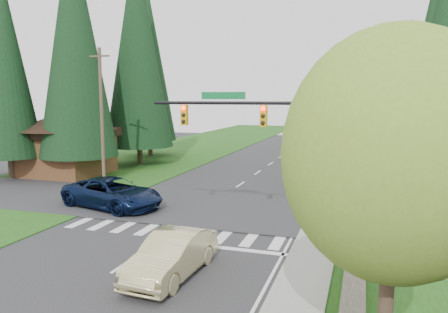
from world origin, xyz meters
The scene contains 34 objects.
ground centered at (0.00, 0.00, 0.00)m, with size 120.00×120.00×0.00m, color #28282B.
grass_east centered at (13.00, 20.00, 0.03)m, with size 14.00×110.00×0.06m, color #224111.
grass_west centered at (-13.00, 20.00, 0.03)m, with size 14.00×110.00×0.06m, color #224111.
cross_street centered at (0.00, 8.00, 0.00)m, with size 120.00×8.00×0.10m, color #28282B.
sidewalk_east centered at (6.90, 22.00, 0.07)m, with size 1.80×80.00×0.13m, color gray.
curb_east centered at (6.05, 22.00, 0.07)m, with size 0.20×80.00×0.13m, color gray.
stone_wall_south centered at (8.60, -3.00, 0.35)m, with size 0.70×14.00×0.70m, color #4C4438.
stone_wall_north centered at (8.60, 30.00, 0.35)m, with size 0.70×40.00×0.70m, color #4C4438.
traffic_signal centered at (4.37, 4.50, 4.98)m, with size 8.70×0.37×6.80m.
brown_building centered at (-15.00, 15.00, 3.14)m, with size 8.40×8.40×5.40m.
utility_pole centered at (-9.50, 12.00, 5.14)m, with size 1.60×0.24×10.00m.
decid_tree_0 centered at (9.20, 14.00, 5.60)m, with size 4.80×4.80×8.37m.
decid_tree_1 centered at (9.30, 21.00, 5.80)m, with size 5.20×5.20×8.80m.
decid_tree_2 centered at (9.10, 28.00, 5.93)m, with size 5.00×5.00×8.82m.
decid_tree_3 centered at (9.20, 35.00, 5.66)m, with size 5.00×5.00×8.55m.
decid_tree_4 centered at (9.30, 42.00, 6.06)m, with size 5.40×5.40×9.18m.
decid_tree_5 centered at (9.10, 49.00, 5.53)m, with size 4.80×4.80×8.30m.
decid_tree_6 centered at (9.20, 56.00, 5.86)m, with size 5.20×5.20×8.86m.
decid_tree_south centered at (9.30, -6.00, 5.27)m, with size 4.60×4.60×7.92m.
conifer_w_a centered at (-13.00, 14.00, 10.79)m, with size 6.12×6.12×19.80m.
conifer_w_b centered at (-16.00, 18.00, 9.79)m, with size 5.44×5.44×17.80m.
conifer_w_c centered at (-12.00, 22.00, 11.29)m, with size 6.46×6.46×20.80m.
conifer_w_d centered at (-18.00, 12.00, 9.29)m, with size 5.10×5.10×16.80m.
conifer_w_e centered at (-14.00, 28.00, 10.29)m, with size 5.78×5.78×18.80m.
conifer_e_a centered at (14.00, 20.00, 9.79)m, with size 5.44×5.44×17.80m.
conifer_e_b centered at (15.00, 34.00, 10.79)m, with size 6.12×6.12×19.80m.
conifer_e_c centered at (14.00, 48.00, 9.29)m, with size 5.10×5.10×16.80m.
sedan_champagne centered at (2.25, -1.62, 0.79)m, with size 1.68×4.81×1.59m, color beige.
suv_navy centered at (-5.25, 6.40, 0.89)m, with size 2.94×6.37×1.77m, color #0A1534.
parked_car_a centered at (5.09, 17.28, 0.73)m, with size 1.72×4.28×1.46m, color silver.
parked_car_b centered at (5.60, 25.29, 0.67)m, with size 1.87×4.59×1.33m, color slate.
parked_car_c centered at (4.20, 33.33, 0.80)m, with size 1.69×4.86×1.60m, color #A4A5A9.
parked_car_d centered at (4.35, 37.10, 0.63)m, with size 1.50×3.73×1.27m, color white.
parked_car_e centered at (5.60, 45.06, 0.72)m, with size 2.01×4.95×1.44m, color #A4A3A8.
Camera 1 is at (8.72, -15.48, 6.44)m, focal length 35.00 mm.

